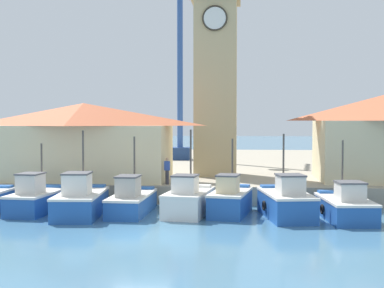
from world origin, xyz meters
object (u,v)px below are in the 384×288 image
(fishing_boat_mid_right, at_px, (230,200))
(port_crane_near, at_px, (180,81))
(fishing_boat_left_inner, at_px, (81,201))
(fishing_boat_mid_left, at_px, (132,201))
(fishing_boat_right_outer, at_px, (345,206))
(dock_worker_near_tower, at_px, (167,170))
(fishing_boat_center, at_px, (188,200))
(fishing_boat_right_inner, at_px, (286,202))
(warehouse_left, at_px, (84,141))
(fishing_boat_left_outer, at_px, (37,199))
(clock_tower, at_px, (216,58))

(fishing_boat_mid_right, height_order, port_crane_near, port_crane_near)
(fishing_boat_left_inner, height_order, fishing_boat_mid_left, fishing_boat_left_inner)
(fishing_boat_right_outer, relative_size, dock_worker_near_tower, 2.93)
(fishing_boat_center, height_order, fishing_boat_right_inner, fishing_boat_center)
(fishing_boat_center, xyz_separation_m, port_crane_near, (-3.31, 24.66, 8.12))
(fishing_boat_mid_left, distance_m, warehouse_left, 8.21)
(fishing_boat_left_outer, relative_size, clock_tower, 0.27)
(fishing_boat_mid_right, relative_size, port_crane_near, 0.22)
(fishing_boat_right_inner, xyz_separation_m, warehouse_left, (-12.57, 6.69, 2.84))
(fishing_boat_left_inner, bearing_deg, fishing_boat_mid_left, 19.94)
(fishing_boat_right_outer, bearing_deg, warehouse_left, 155.80)
(fishing_boat_left_outer, relative_size, warehouse_left, 0.41)
(fishing_boat_left_outer, xyz_separation_m, dock_worker_near_tower, (6.48, 4.24, 1.20))
(fishing_boat_left_inner, relative_size, fishing_boat_right_outer, 1.11)
(fishing_boat_mid_left, distance_m, fishing_boat_center, 3.04)
(fishing_boat_center, relative_size, fishing_boat_right_inner, 0.91)
(warehouse_left, xyz_separation_m, port_crane_near, (4.20, 18.40, 5.24))
(fishing_boat_right_outer, relative_size, warehouse_left, 0.42)
(clock_tower, relative_size, dock_worker_near_tower, 10.60)
(clock_tower, bearing_deg, fishing_boat_right_outer, -56.55)
(fishing_boat_center, bearing_deg, dock_worker_near_tower, 112.38)
(clock_tower, bearing_deg, fishing_boat_right_inner, -68.31)
(fishing_boat_left_outer, distance_m, clock_tower, 16.06)
(clock_tower, bearing_deg, fishing_boat_left_inner, -120.91)
(clock_tower, bearing_deg, fishing_boat_mid_left, -111.84)
(fishing_boat_right_inner, xyz_separation_m, clock_tower, (-4.13, 10.38, 8.54))
(fishing_boat_left_inner, distance_m, port_crane_near, 26.87)
(fishing_boat_left_inner, xyz_separation_m, fishing_boat_mid_left, (2.50, 0.91, -0.09))
(fishing_boat_center, distance_m, dock_worker_near_tower, 4.65)
(fishing_boat_mid_left, height_order, fishing_boat_mid_right, fishing_boat_mid_left)
(fishing_boat_mid_left, bearing_deg, fishing_boat_center, -0.73)
(fishing_boat_left_inner, height_order, clock_tower, clock_tower)
(fishing_boat_left_inner, distance_m, fishing_boat_center, 5.60)
(fishing_boat_mid_left, xyz_separation_m, fishing_boat_right_outer, (10.99, -0.73, -0.01))
(fishing_boat_center, relative_size, port_crane_near, 0.22)
(fishing_boat_mid_right, bearing_deg, fishing_boat_right_outer, -9.15)
(fishing_boat_mid_left, bearing_deg, port_crane_near, 90.63)
(fishing_boat_right_outer, height_order, warehouse_left, warehouse_left)
(fishing_boat_right_inner, height_order, port_crane_near, port_crane_near)
(warehouse_left, distance_m, port_crane_near, 19.59)
(fishing_boat_left_outer, relative_size, fishing_boat_right_inner, 0.95)
(port_crane_near, bearing_deg, fishing_boat_mid_left, -89.37)
(fishing_boat_left_outer, distance_m, dock_worker_near_tower, 7.84)
(fishing_boat_mid_left, bearing_deg, dock_worker_near_tower, 72.23)
(fishing_boat_mid_right, distance_m, dock_worker_near_tower, 5.67)
(dock_worker_near_tower, bearing_deg, fishing_boat_left_outer, -146.81)
(fishing_boat_left_inner, distance_m, fishing_boat_right_inner, 10.61)
(fishing_boat_right_outer, xyz_separation_m, clock_tower, (-7.03, 10.63, 8.66))
(fishing_boat_center, xyz_separation_m, fishing_boat_right_outer, (7.96, -0.70, -0.08))
(fishing_boat_mid_left, height_order, clock_tower, clock_tower)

